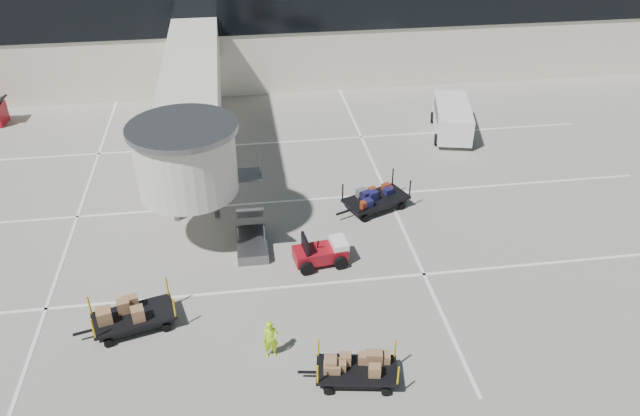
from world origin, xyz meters
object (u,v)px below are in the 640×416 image
at_px(box_cart_far, 134,316).
at_px(minivan, 452,116).
at_px(box_cart_near, 361,369).
at_px(ground_worker, 271,339).
at_px(suitcase_cart, 377,199).
at_px(baggage_tug, 321,253).

height_order(box_cart_far, minivan, minivan).
distance_m(box_cart_near, box_cart_far, 9.16).
bearing_deg(ground_worker, box_cart_near, -33.15).
bearing_deg(suitcase_cart, box_cart_far, -170.15).
bearing_deg(minivan, baggage_tug, -116.26).
xyz_separation_m(box_cart_far, minivan, (17.95, 15.43, 0.62)).
bearing_deg(ground_worker, suitcase_cart, 52.35).
relative_size(baggage_tug, box_cart_near, 0.69).
xyz_separation_m(baggage_tug, minivan, (10.09, 12.35, 0.59)).
height_order(box_cart_near, ground_worker, ground_worker).
distance_m(baggage_tug, box_cart_near, 7.05).
bearing_deg(box_cart_far, minivan, 26.16).
height_order(baggage_tug, suitcase_cart, suitcase_cart).
bearing_deg(baggage_tug, box_cart_far, -166.05).
bearing_deg(minivan, ground_worker, -112.75).
distance_m(ground_worker, minivan, 21.85).
bearing_deg(box_cart_near, minivan, 72.84).
distance_m(suitcase_cart, box_cart_near, 11.62).
distance_m(box_cart_far, ground_worker, 5.68).
bearing_deg(baggage_tug, minivan, 43.28).
relative_size(baggage_tug, box_cart_far, 0.63).
bearing_deg(minivan, box_cart_far, -126.32).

